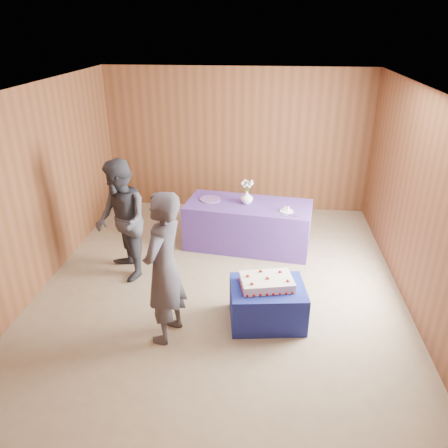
# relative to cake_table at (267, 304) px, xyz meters

# --- Properties ---
(ground) EXTENTS (6.00, 6.00, 0.00)m
(ground) POSITION_rel_cake_table_xyz_m (-0.66, 0.68, -0.25)
(ground) COLOR gray
(ground) RESTS_ON ground
(room_shell) EXTENTS (5.04, 6.04, 2.72)m
(room_shell) POSITION_rel_cake_table_xyz_m (-0.66, 0.68, 1.55)
(room_shell) COLOR brown
(room_shell) RESTS_ON ground
(cake_table) EXTENTS (0.99, 0.81, 0.50)m
(cake_table) POSITION_rel_cake_table_xyz_m (0.00, 0.00, 0.00)
(cake_table) COLOR navy
(cake_table) RESTS_ON ground
(serving_table) EXTENTS (2.10, 1.16, 0.75)m
(serving_table) POSITION_rel_cake_table_xyz_m (-0.34, 2.01, 0.12)
(serving_table) COLOR #583799
(serving_table) RESTS_ON ground
(sheet_cake) EXTENTS (0.72, 0.57, 0.15)m
(sheet_cake) POSITION_rel_cake_table_xyz_m (-0.02, 0.02, 0.31)
(sheet_cake) COLOR white
(sheet_cake) RESTS_ON cake_table
(vase) EXTENTS (0.23, 0.23, 0.21)m
(vase) POSITION_rel_cake_table_xyz_m (-0.37, 2.03, 0.60)
(vase) COLOR white
(vase) RESTS_ON serving_table
(flower_spray) EXTENTS (0.20, 0.20, 0.15)m
(flower_spray) POSITION_rel_cake_table_xyz_m (-0.37, 2.03, 0.83)
(flower_spray) COLOR #265B24
(flower_spray) RESTS_ON vase
(platter) EXTENTS (0.47, 0.47, 0.02)m
(platter) POSITION_rel_cake_table_xyz_m (-0.98, 2.12, 0.51)
(platter) COLOR #7750A1
(platter) RESTS_ON serving_table
(plate) EXTENTS (0.22, 0.22, 0.01)m
(plate) POSITION_rel_cake_table_xyz_m (0.26, 1.76, 0.51)
(plate) COLOR white
(plate) RESTS_ON serving_table
(cake_slice) EXTENTS (0.09, 0.08, 0.08)m
(cake_slice) POSITION_rel_cake_table_xyz_m (0.26, 1.76, 0.54)
(cake_slice) COLOR white
(cake_slice) RESTS_ON plate
(knife) EXTENTS (0.26, 0.05, 0.00)m
(knife) POSITION_rel_cake_table_xyz_m (0.28, 1.59, 0.50)
(knife) COLOR silver
(knife) RESTS_ON serving_table
(guest_left) EXTENTS (0.59, 0.76, 1.83)m
(guest_left) POSITION_rel_cake_table_xyz_m (-1.17, -0.39, 0.66)
(guest_left) COLOR #393842
(guest_left) RESTS_ON ground
(guest_right) EXTENTS (1.03, 1.08, 1.76)m
(guest_right) POSITION_rel_cake_table_xyz_m (-2.07, 0.88, 0.63)
(guest_right) COLOR #32333C
(guest_right) RESTS_ON ground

